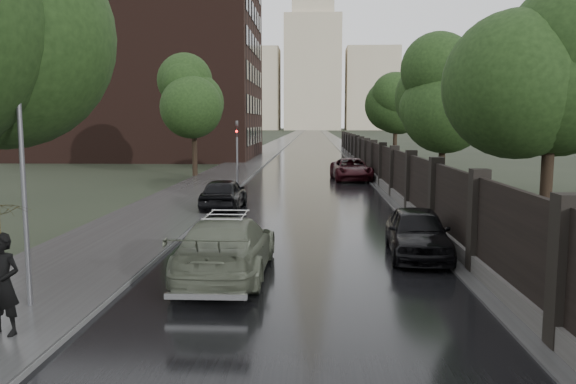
{
  "coord_description": "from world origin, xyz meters",
  "views": [
    {
      "loc": [
        0.37,
        -9.36,
        3.86
      ],
      "look_at": [
        -0.48,
        9.75,
        1.5
      ],
      "focal_mm": 35.0,
      "sensor_mm": 36.0,
      "label": 1
    }
  ],
  "objects_px": {
    "tree_right_b": "(444,103)",
    "tree_right_c": "(396,110)",
    "tree_right_a": "(552,86)",
    "car_right_far": "(351,169)",
    "car_right_near": "(417,232)",
    "lamp_post": "(23,183)",
    "traffic_light": "(237,147)",
    "tree_left_far": "(194,103)",
    "volga_sedan": "(227,246)",
    "hatchback_left": "(224,194)"
  },
  "relations": [
    {
      "from": "tree_right_b",
      "to": "tree_right_c",
      "type": "relative_size",
      "value": 1.0
    },
    {
      "from": "tree_right_a",
      "to": "tree_right_b",
      "type": "relative_size",
      "value": 1.0
    },
    {
      "from": "car_right_far",
      "to": "car_right_near",
      "type": "bearing_deg",
      "value": -92.87
    },
    {
      "from": "lamp_post",
      "to": "traffic_light",
      "type": "relative_size",
      "value": 1.28
    },
    {
      "from": "tree_right_b",
      "to": "car_right_near",
      "type": "xyz_separation_m",
      "value": [
        -4.1,
        -15.25,
        -4.24
      ]
    },
    {
      "from": "tree_right_a",
      "to": "tree_right_c",
      "type": "bearing_deg",
      "value": 90.0
    },
    {
      "from": "tree_left_far",
      "to": "volga_sedan",
      "type": "height_order",
      "value": "tree_left_far"
    },
    {
      "from": "tree_right_a",
      "to": "car_right_near",
      "type": "relative_size",
      "value": 1.67
    },
    {
      "from": "tree_left_far",
      "to": "hatchback_left",
      "type": "height_order",
      "value": "tree_left_far"
    },
    {
      "from": "tree_right_b",
      "to": "traffic_light",
      "type": "bearing_deg",
      "value": 165.76
    },
    {
      "from": "lamp_post",
      "to": "traffic_light",
      "type": "xyz_separation_m",
      "value": [
        1.1,
        23.49,
        -0.27
      ]
    },
    {
      "from": "lamp_post",
      "to": "tree_right_b",
      "type": "bearing_deg",
      "value": 57.82
    },
    {
      "from": "tree_right_b",
      "to": "car_right_far",
      "type": "relative_size",
      "value": 1.31
    },
    {
      "from": "tree_left_far",
      "to": "car_right_far",
      "type": "xyz_separation_m",
      "value": [
        10.97,
        -1.31,
        -4.5
      ]
    },
    {
      "from": "tree_right_a",
      "to": "hatchback_left",
      "type": "height_order",
      "value": "tree_right_a"
    },
    {
      "from": "lamp_post",
      "to": "car_right_near",
      "type": "relative_size",
      "value": 1.22
    },
    {
      "from": "tree_right_a",
      "to": "lamp_post",
      "type": "height_order",
      "value": "tree_right_a"
    },
    {
      "from": "traffic_light",
      "to": "tree_right_a",
      "type": "bearing_deg",
      "value": -55.23
    },
    {
      "from": "tree_left_far",
      "to": "tree_right_c",
      "type": "bearing_deg",
      "value": 32.83
    },
    {
      "from": "tree_right_a",
      "to": "tree_right_b",
      "type": "xyz_separation_m",
      "value": [
        0.0,
        14.0,
        0.0
      ]
    },
    {
      "from": "traffic_light",
      "to": "hatchback_left",
      "type": "height_order",
      "value": "traffic_light"
    },
    {
      "from": "tree_right_a",
      "to": "car_right_far",
      "type": "bearing_deg",
      "value": 102.36
    },
    {
      "from": "tree_right_b",
      "to": "car_right_far",
      "type": "xyz_separation_m",
      "value": [
        -4.53,
        6.69,
        -4.21
      ]
    },
    {
      "from": "lamp_post",
      "to": "car_right_far",
      "type": "xyz_separation_m",
      "value": [
        8.37,
        27.19,
        -1.93
      ]
    },
    {
      "from": "lamp_post",
      "to": "hatchback_left",
      "type": "height_order",
      "value": "lamp_post"
    },
    {
      "from": "tree_right_a",
      "to": "car_right_far",
      "type": "height_order",
      "value": "tree_right_a"
    },
    {
      "from": "tree_right_b",
      "to": "lamp_post",
      "type": "relative_size",
      "value": 1.37
    },
    {
      "from": "volga_sedan",
      "to": "car_right_far",
      "type": "relative_size",
      "value": 0.98
    },
    {
      "from": "tree_right_a",
      "to": "car_right_near",
      "type": "distance_m",
      "value": 6.03
    },
    {
      "from": "tree_right_c",
      "to": "car_right_near",
      "type": "relative_size",
      "value": 1.67
    },
    {
      "from": "volga_sedan",
      "to": "hatchback_left",
      "type": "relative_size",
      "value": 1.24
    },
    {
      "from": "tree_right_c",
      "to": "car_right_far",
      "type": "bearing_deg",
      "value": -111.84
    },
    {
      "from": "tree_right_a",
      "to": "lamp_post",
      "type": "distance_m",
      "value": 14.62
    },
    {
      "from": "volga_sedan",
      "to": "hatchback_left",
      "type": "height_order",
      "value": "volga_sedan"
    },
    {
      "from": "tree_left_far",
      "to": "tree_right_a",
      "type": "bearing_deg",
      "value": -54.83
    },
    {
      "from": "tree_left_far",
      "to": "hatchback_left",
      "type": "relative_size",
      "value": 1.74
    },
    {
      "from": "tree_right_a",
      "to": "hatchback_left",
      "type": "bearing_deg",
      "value": 146.74
    },
    {
      "from": "tree_right_b",
      "to": "volga_sedan",
      "type": "relative_size",
      "value": 1.34
    },
    {
      "from": "tree_right_c",
      "to": "car_right_near",
      "type": "height_order",
      "value": "tree_right_c"
    },
    {
      "from": "car_right_near",
      "to": "tree_right_a",
      "type": "bearing_deg",
      "value": 20.37
    },
    {
      "from": "tree_right_b",
      "to": "volga_sedan",
      "type": "xyz_separation_m",
      "value": [
        -9.3,
        -17.52,
        -4.19
      ]
    },
    {
      "from": "traffic_light",
      "to": "tree_left_far",
      "type": "bearing_deg",
      "value": 126.47
    },
    {
      "from": "lamp_post",
      "to": "car_right_near",
      "type": "bearing_deg",
      "value": 30.84
    },
    {
      "from": "hatchback_left",
      "to": "lamp_post",
      "type": "bearing_deg",
      "value": 83.48
    },
    {
      "from": "traffic_light",
      "to": "car_right_far",
      "type": "height_order",
      "value": "traffic_light"
    },
    {
      "from": "volga_sedan",
      "to": "hatchback_left",
      "type": "xyz_separation_m",
      "value": [
        -1.8,
        10.8,
        -0.04
      ]
    },
    {
      "from": "tree_right_b",
      "to": "hatchback_left",
      "type": "relative_size",
      "value": 1.66
    },
    {
      "from": "tree_left_far",
      "to": "traffic_light",
      "type": "distance_m",
      "value": 6.84
    },
    {
      "from": "tree_right_c",
      "to": "hatchback_left",
      "type": "xyz_separation_m",
      "value": [
        -11.1,
        -24.72,
        -4.23
      ]
    },
    {
      "from": "car_right_far",
      "to": "traffic_light",
      "type": "bearing_deg",
      "value": -157.06
    }
  ]
}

